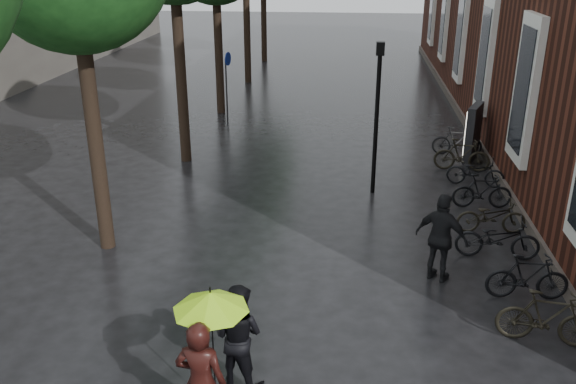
# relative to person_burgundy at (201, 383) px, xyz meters

# --- Properties ---
(person_burgundy) EXTENTS (0.70, 0.49, 1.86)m
(person_burgundy) POSITION_rel_person_burgundy_xyz_m (0.00, 0.00, 0.00)
(person_burgundy) COLOR black
(person_burgundy) RESTS_ON ground
(person_black) EXTENTS (0.98, 0.87, 1.69)m
(person_black) POSITION_rel_person_burgundy_xyz_m (0.26, 1.22, -0.09)
(person_black) COLOR black
(person_black) RESTS_ON ground
(lime_umbrella) EXTENTS (1.05, 1.05, 1.55)m
(lime_umbrella) POSITION_rel_person_burgundy_xyz_m (0.05, 0.53, 0.93)
(lime_umbrella) COLOR black
(lime_umbrella) RESTS_ON ground
(pedestrian_walking) EXTENTS (1.16, 0.92, 1.84)m
(pedestrian_walking) POSITION_rel_person_burgundy_xyz_m (3.68, 4.73, -0.01)
(pedestrian_walking) COLOR black
(pedestrian_walking) RESTS_ON ground
(parked_bicycles) EXTENTS (2.02, 10.70, 0.99)m
(parked_bicycles) POSITION_rel_person_burgundy_xyz_m (5.18, 7.69, -0.47)
(parked_bicycles) COLOR black
(parked_bicycles) RESTS_ON ground
(ad_lightbox) EXTENTS (0.27, 1.17, 1.77)m
(ad_lightbox) POSITION_rel_person_burgundy_xyz_m (5.58, 12.38, -0.04)
(ad_lightbox) COLOR black
(ad_lightbox) RESTS_ON ground
(lamp_post) EXTENTS (0.21, 0.21, 4.04)m
(lamp_post) POSITION_rel_person_burgundy_xyz_m (2.47, 9.33, 1.52)
(lamp_post) COLOR black
(lamp_post) RESTS_ON ground
(cycle_sign) EXTENTS (0.14, 0.49, 2.68)m
(cycle_sign) POSITION_rel_person_burgundy_xyz_m (-2.81, 15.80, 0.84)
(cycle_sign) COLOR #262628
(cycle_sign) RESTS_ON ground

